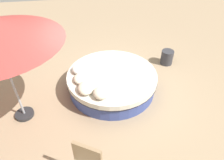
{
  "coord_description": "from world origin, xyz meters",
  "views": [
    {
      "loc": [
        -4.31,
        0.65,
        3.86
      ],
      "look_at": [
        0.0,
        0.0,
        0.32
      ],
      "focal_mm": 33.21,
      "sensor_mm": 36.0,
      "label": 1
    }
  ],
  "objects_px": {
    "throw_pillow_1": "(81,78)",
    "side_table": "(167,57)",
    "round_bed": "(112,81)",
    "throw_pillow_0": "(79,69)",
    "throw_pillow_2": "(86,88)",
    "throw_pillow_3": "(101,93)"
  },
  "relations": [
    {
      "from": "throw_pillow_3",
      "to": "throw_pillow_1",
      "type": "bearing_deg",
      "value": 33.71
    },
    {
      "from": "throw_pillow_3",
      "to": "throw_pillow_0",
      "type": "bearing_deg",
      "value": 25.02
    },
    {
      "from": "round_bed",
      "to": "throw_pillow_3",
      "type": "height_order",
      "value": "throw_pillow_3"
    },
    {
      "from": "round_bed",
      "to": "throw_pillow_2",
      "type": "distance_m",
      "value": 0.98
    },
    {
      "from": "round_bed",
      "to": "throw_pillow_2",
      "type": "height_order",
      "value": "throw_pillow_2"
    },
    {
      "from": "throw_pillow_0",
      "to": "throw_pillow_3",
      "type": "xyz_separation_m",
      "value": [
        -1.04,
        -0.49,
        0.02
      ]
    },
    {
      "from": "throw_pillow_3",
      "to": "throw_pillow_2",
      "type": "bearing_deg",
      "value": 53.7
    },
    {
      "from": "throw_pillow_0",
      "to": "side_table",
      "type": "distance_m",
      "value": 2.93
    },
    {
      "from": "throw_pillow_0",
      "to": "round_bed",
      "type": "bearing_deg",
      "value": -104.82
    },
    {
      "from": "throw_pillow_0",
      "to": "throw_pillow_2",
      "type": "height_order",
      "value": "throw_pillow_2"
    },
    {
      "from": "round_bed",
      "to": "side_table",
      "type": "relative_size",
      "value": 5.24
    },
    {
      "from": "throw_pillow_0",
      "to": "side_table",
      "type": "bearing_deg",
      "value": -74.89
    },
    {
      "from": "round_bed",
      "to": "throw_pillow_1",
      "type": "distance_m",
      "value": 0.89
    },
    {
      "from": "round_bed",
      "to": "throw_pillow_2",
      "type": "relative_size",
      "value": 4.89
    },
    {
      "from": "round_bed",
      "to": "throw_pillow_3",
      "type": "xyz_separation_m",
      "value": [
        -0.81,
        0.38,
        0.36
      ]
    },
    {
      "from": "round_bed",
      "to": "throw_pillow_1",
      "type": "relative_size",
      "value": 5.27
    },
    {
      "from": "throw_pillow_0",
      "to": "throw_pillow_3",
      "type": "distance_m",
      "value": 1.15
    },
    {
      "from": "throw_pillow_1",
      "to": "side_table",
      "type": "distance_m",
      "value": 3.01
    },
    {
      "from": "throw_pillow_0",
      "to": "throw_pillow_2",
      "type": "relative_size",
      "value": 0.82
    },
    {
      "from": "throw_pillow_2",
      "to": "throw_pillow_3",
      "type": "bearing_deg",
      "value": -126.3
    },
    {
      "from": "round_bed",
      "to": "throw_pillow_1",
      "type": "xyz_separation_m",
      "value": [
        -0.17,
        0.81,
        0.33
      ]
    },
    {
      "from": "throw_pillow_2",
      "to": "throw_pillow_3",
      "type": "xyz_separation_m",
      "value": [
        -0.25,
        -0.33,
        0.02
      ]
    }
  ]
}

